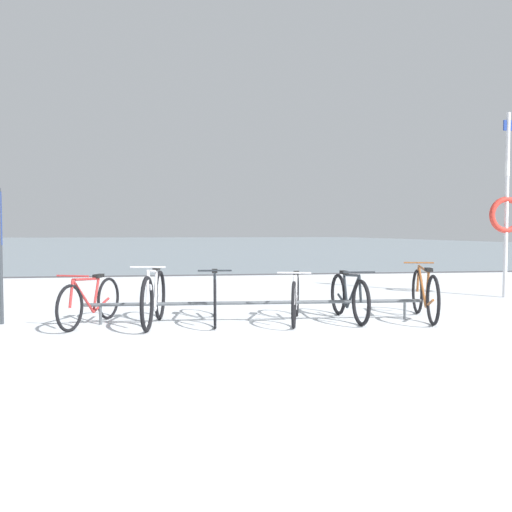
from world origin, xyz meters
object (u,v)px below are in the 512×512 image
object	(u,v)px
bicycle_0	(90,301)
bicycle_5	(425,294)
rescue_post	(506,210)
bicycle_3	(295,298)
bicycle_1	(154,298)
bicycle_4	(349,297)
bicycle_2	(215,297)

from	to	relation	value
bicycle_0	bicycle_5	bearing A→B (deg)	-2.49
rescue_post	bicycle_3	bearing A→B (deg)	-155.43
bicycle_0	bicycle_3	size ratio (longest dim) A/B	0.95
bicycle_0	bicycle_1	world-z (taller)	bicycle_1
bicycle_5	rescue_post	bearing A→B (deg)	38.33
bicycle_4	rescue_post	bearing A→B (deg)	28.30
bicycle_5	rescue_post	distance (m)	3.81
bicycle_0	bicycle_2	world-z (taller)	bicycle_2
bicycle_3	bicycle_5	xyz separation A→B (m)	(1.96, -0.03, 0.03)
bicycle_0	bicycle_5	xyz separation A→B (m)	(4.85, -0.21, 0.04)
bicycle_4	bicycle_2	bearing A→B (deg)	176.24
bicycle_1	rescue_post	size ratio (longest dim) A/B	0.46
bicycle_1	bicycle_2	bearing A→B (deg)	10.93
bicycle_0	bicycle_1	distance (m)	0.89
bicycle_3	bicycle_5	distance (m)	1.96
bicycle_0	bicycle_1	xyz separation A→B (m)	(0.88, -0.16, 0.05)
bicycle_4	bicycle_1	bearing A→B (deg)	-179.27
bicycle_2	bicycle_5	distance (m)	3.12
bicycle_5	bicycle_3	bearing A→B (deg)	179.03
bicycle_1	rescue_post	xyz separation A→B (m)	(6.77, 2.16, 1.35)
bicycle_1	bicycle_4	xyz separation A→B (m)	(2.83, 0.04, -0.04)
bicycle_2	bicycle_3	xyz separation A→B (m)	(1.15, -0.19, -0.02)
bicycle_0	bicycle_5	distance (m)	4.86
bicycle_5	bicycle_4	bearing A→B (deg)	175.54
bicycle_2	bicycle_0	bearing A→B (deg)	-179.73
bicycle_4	bicycle_5	distance (m)	1.15
bicycle_0	bicycle_5	size ratio (longest dim) A/B	0.90
bicycle_2	rescue_post	size ratio (longest dim) A/B	0.48
bicycle_0	bicycle_3	world-z (taller)	bicycle_3
bicycle_0	bicycle_2	size ratio (longest dim) A/B	0.89
bicycle_3	rescue_post	distance (m)	5.41
bicycle_5	rescue_post	world-z (taller)	rescue_post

